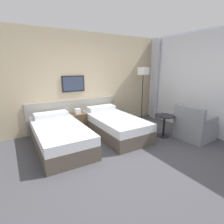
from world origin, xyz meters
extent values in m
plane|color=#47474C|center=(0.00, 0.00, 0.00)|extent=(16.00, 16.00, 0.00)
cube|color=#C6B28E|center=(0.00, 2.16, 1.35)|extent=(10.00, 0.06, 2.70)
cube|color=gray|center=(-0.32, 2.11, 0.43)|extent=(2.62, 0.04, 0.85)
cube|color=black|center=(-0.32, 2.11, 1.30)|extent=(0.64, 0.03, 0.44)
cube|color=#333D56|center=(-0.32, 2.10, 1.30)|extent=(0.58, 0.01, 0.38)
cube|color=white|center=(2.57, -0.18, 1.35)|extent=(0.06, 4.63, 2.70)
cube|color=silver|center=(2.53, -0.18, 1.32)|extent=(0.03, 4.26, 2.64)
cube|color=#B7BAC1|center=(2.44, 1.78, 1.32)|extent=(0.10, 0.24, 2.64)
cube|color=brown|center=(-1.04, 1.07, 0.16)|extent=(1.02, 2.03, 0.32)
cube|color=silver|center=(-1.04, 1.07, 0.41)|extent=(1.01, 2.01, 0.19)
cube|color=silver|center=(-1.04, 1.85, 0.57)|extent=(0.81, 0.34, 0.13)
cube|color=brown|center=(0.40, 1.07, 0.16)|extent=(1.02, 2.03, 0.32)
cube|color=silver|center=(0.40, 1.07, 0.41)|extent=(1.01, 2.01, 0.19)
cube|color=silver|center=(0.40, 1.85, 0.57)|extent=(0.81, 0.34, 0.13)
cube|color=brown|center=(-0.32, 1.88, 0.25)|extent=(0.44, 0.34, 0.50)
cube|color=white|center=(-0.32, 1.88, 0.57)|extent=(0.14, 0.14, 0.14)
cylinder|color=black|center=(1.81, 1.66, 0.01)|extent=(0.24, 0.24, 0.02)
cylinder|color=black|center=(1.81, 1.66, 0.77)|extent=(0.02, 0.02, 1.50)
cube|color=white|center=(1.81, 1.66, 1.63)|extent=(0.25, 0.25, 0.23)
cylinder|color=black|center=(1.44, 0.34, 0.01)|extent=(0.33, 0.33, 0.01)
cylinder|color=black|center=(1.44, 0.34, 0.28)|extent=(0.05, 0.05, 0.53)
cylinder|color=black|center=(1.44, 0.34, 0.55)|extent=(0.51, 0.51, 0.02)
cube|color=gray|center=(2.00, -0.17, 0.21)|extent=(0.79, 0.80, 0.42)
cube|color=gray|center=(1.67, -0.18, 0.64)|extent=(0.14, 0.77, 0.44)
cube|color=gray|center=(2.02, -0.50, 0.51)|extent=(0.64, 0.12, 0.18)
cube|color=gray|center=(1.98, 0.17, 0.51)|extent=(0.64, 0.12, 0.18)
camera|label=1|loc=(-1.91, -2.64, 1.76)|focal=28.00mm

